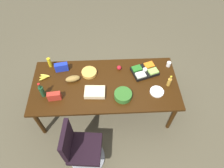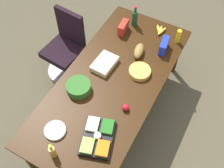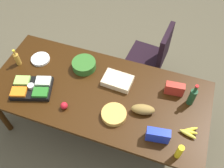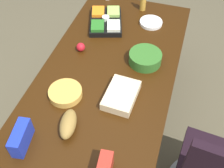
{
  "view_description": "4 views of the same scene",
  "coord_description": "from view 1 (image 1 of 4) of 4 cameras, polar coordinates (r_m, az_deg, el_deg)",
  "views": [
    {
      "loc": [
        -0.03,
        1.94,
        3.37
      ],
      "look_at": [
        -0.11,
        0.05,
        0.83
      ],
      "focal_mm": 31.78,
      "sensor_mm": 36.0,
      "label": 1
    },
    {
      "loc": [
        -1.62,
        -0.89,
        3.34
      ],
      "look_at": [
        -0.08,
        -0.05,
        0.84
      ],
      "focal_mm": 44.56,
      "sensor_mm": 36.0,
      "label": 2
    },
    {
      "loc": [
        0.64,
        -1.39,
        2.94
      ],
      "look_at": [
        0.13,
        0.1,
        0.83
      ],
      "focal_mm": 39.05,
      "sensor_mm": 36.0,
      "label": 3
    },
    {
      "loc": [
        1.45,
        0.51,
        2.43
      ],
      "look_at": [
        0.09,
        0.09,
        0.82
      ],
      "focal_mm": 44.98,
      "sensor_mm": 36.0,
      "label": 4
    }
  ],
  "objects": [
    {
      "name": "veggie_tray",
      "position": [
        3.42,
        9.4,
        3.74
      ],
      "size": [
        0.49,
        0.41,
        0.09
      ],
      "color": "black",
      "rests_on": "conference_table"
    },
    {
      "name": "bread_loaf",
      "position": [
        3.31,
        -11.23,
        1.51
      ],
      "size": [
        0.26,
        0.16,
        0.1
      ],
      "primitive_type": "ellipsoid",
      "rotation": [
        0.0,
        0.0,
        0.21
      ],
      "color": "olive",
      "rests_on": "conference_table"
    },
    {
      "name": "paper_plate_stack",
      "position": [
        3.22,
        12.77,
        -2.16
      ],
      "size": [
        0.25,
        0.25,
        0.03
      ],
      "primitive_type": "cylinder",
      "rotation": [
        0.0,
        0.0,
        -0.13
      ],
      "color": "white",
      "rests_on": "conference_table"
    },
    {
      "name": "ground_plane",
      "position": [
        3.89,
        -1.73,
        -6.72
      ],
      "size": [
        10.0,
        10.0,
        0.0
      ],
      "primitive_type": "plane",
      "color": "brown"
    },
    {
      "name": "wine_bottle",
      "position": [
        3.21,
        -19.5,
        -1.93
      ],
      "size": [
        0.08,
        0.08,
        0.3
      ],
      "color": "#1A4426",
      "rests_on": "conference_table"
    },
    {
      "name": "paper_cup",
      "position": [
        3.6,
        15.99,
        5.51
      ],
      "size": [
        0.08,
        0.08,
        0.09
      ],
      "primitive_type": "cylinder",
      "rotation": [
        0.0,
        0.0,
        0.22
      ],
      "color": "white",
      "rests_on": "conference_table"
    },
    {
      "name": "mustard_bottle",
      "position": [
        3.59,
        -17.55,
        5.95
      ],
      "size": [
        0.06,
        0.06,
        0.19
      ],
      "primitive_type": "cylinder",
      "rotation": [
        0.0,
        0.0,
        0.16
      ],
      "color": "yellow",
      "rests_on": "conference_table"
    },
    {
      "name": "banana_bunch",
      "position": [
        3.49,
        -18.83,
        1.98
      ],
      "size": [
        0.18,
        0.15,
        0.04
      ],
      "color": "yellow",
      "rests_on": "conference_table"
    },
    {
      "name": "chip_bowl",
      "position": [
        3.38,
        -6.59,
        3.29
      ],
      "size": [
        0.26,
        0.26,
        0.06
      ],
      "primitive_type": "cylinder",
      "rotation": [
        0.0,
        0.0,
        0.03
      ],
      "color": "gold",
      "rests_on": "conference_table"
    },
    {
      "name": "chip_bag_red",
      "position": [
        3.15,
        -16.28,
        -3.38
      ],
      "size": [
        0.21,
        0.1,
        0.14
      ],
      "primitive_type": "cube",
      "rotation": [
        0.0,
        0.0,
        0.11
      ],
      "color": "red",
      "rests_on": "conference_table"
    },
    {
      "name": "chip_bag_blue",
      "position": [
        3.48,
        -14.32,
        4.72
      ],
      "size": [
        0.23,
        0.11,
        0.15
      ],
      "primitive_type": "cube",
      "rotation": [
        0.0,
        0.0,
        0.15
      ],
      "color": "#1C33BC",
      "rests_on": "conference_table"
    },
    {
      "name": "apple_red",
      "position": [
        3.42,
        2.07,
        4.71
      ],
      "size": [
        0.08,
        0.08,
        0.08
      ],
      "primitive_type": "sphere",
      "rotation": [
        0.0,
        0.0,
        0.12
      ],
      "color": "red",
      "rests_on": "conference_table"
    },
    {
      "name": "sheet_cake",
      "position": [
        3.12,
        -4.97,
        -2.36
      ],
      "size": [
        0.33,
        0.24,
        0.07
      ],
      "primitive_type": "cube",
      "rotation": [
        0.0,
        0.0,
        -0.05
      ],
      "color": "beige",
      "rests_on": "conference_table"
    },
    {
      "name": "salad_bowl",
      "position": [
        3.07,
        3.19,
        -3.21
      ],
      "size": [
        0.31,
        0.31,
        0.09
      ],
      "primitive_type": "cylinder",
      "rotation": [
        0.0,
        0.0,
        0.15
      ],
      "color": "#306724",
      "rests_on": "conference_table"
    },
    {
      "name": "conference_table",
      "position": [
        3.3,
        -2.03,
        -0.65
      ],
      "size": [
        2.4,
        1.09,
        0.76
      ],
      "color": "#311906",
      "rests_on": "ground"
    },
    {
      "name": "office_chair",
      "position": [
        3.17,
        -8.73,
        -18.23
      ],
      "size": [
        0.56,
        0.56,
        1.0
      ],
      "color": "gray",
      "rests_on": "ground"
    },
    {
      "name": "dressing_bottle",
      "position": [
        3.3,
        16.15,
        0.63
      ],
      "size": [
        0.06,
        0.06,
        0.22
      ],
      "color": "gold",
      "rests_on": "conference_table"
    }
  ]
}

